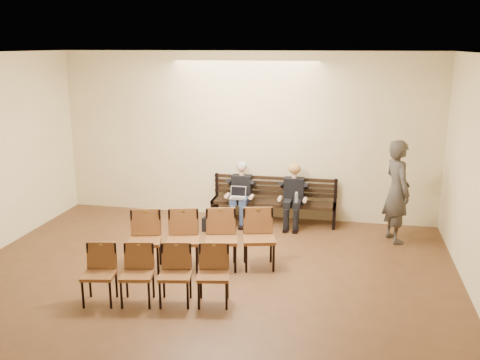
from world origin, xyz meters
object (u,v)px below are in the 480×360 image
object	(u,v)px
seated_man	(241,194)
passerby	(398,184)
bag	(213,224)
chair_row_back	(156,275)
chair_row_front	(202,240)
bench	(273,212)
water_bottle	(296,203)
seated_woman	(293,198)
laptop	(237,199)

from	to	relation	value
seated_man	passerby	bearing A→B (deg)	-8.89
bag	chair_row_back	xyz separation A→B (m)	(-0.03, -3.14, 0.29)
seated_man	chair_row_front	distance (m)	2.48
bench	water_bottle	distance (m)	0.72
bench	water_bottle	bearing A→B (deg)	-36.57
seated_man	seated_woman	distance (m)	1.09
bench	chair_row_back	bearing A→B (deg)	-105.97
seated_woman	water_bottle	size ratio (longest dim) A/B	5.42
seated_man	passerby	distance (m)	3.15
seated_man	laptop	size ratio (longest dim) A/B	3.79
seated_man	bag	world-z (taller)	seated_man
laptop	chair_row_front	world-z (taller)	chair_row_front
seated_woman	chair_row_back	bearing A→B (deg)	-112.14
water_bottle	passerby	size ratio (longest dim) A/B	0.10
seated_man	chair_row_back	size ratio (longest dim) A/B	0.59
water_bottle	chair_row_back	world-z (taller)	chair_row_back
bench	seated_woman	xyz separation A→B (m)	(0.42, -0.12, 0.36)
seated_man	bag	distance (m)	0.92
seated_woman	chair_row_back	distance (m)	4.11
bench	laptop	bearing A→B (deg)	-152.77
bench	bag	bearing A→B (deg)	-144.65
bench	bag	size ratio (longest dim) A/B	6.82
seated_woman	chair_row_front	distance (m)	2.77
laptop	chair_row_back	size ratio (longest dim) A/B	0.15
seated_woman	laptop	bearing A→B (deg)	-167.96
seated_man	laptop	xyz separation A→B (m)	(-0.03, -0.24, -0.04)
bag	chair_row_front	xyz separation A→B (m)	(0.29, -1.82, 0.35)
water_bottle	bag	world-z (taller)	water_bottle
bench	laptop	size ratio (longest dim) A/B	8.08
bag	chair_row_front	size ratio (longest dim) A/B	0.16
seated_woman	bag	size ratio (longest dim) A/B	3.09
laptop	seated_man	bearing A→B (deg)	89.49
laptop	bag	world-z (taller)	laptop
bag	chair_row_front	distance (m)	1.87
bag	water_bottle	bearing A→B (deg)	13.88
passerby	laptop	bearing A→B (deg)	63.03
chair_row_front	bag	bearing A→B (deg)	84.32
bench	seated_woman	distance (m)	0.57
laptop	passerby	world-z (taller)	passerby
chair_row_front	chair_row_back	size ratio (longest dim) A/B	1.15
water_bottle	chair_row_front	world-z (taller)	chair_row_front
water_bottle	chair_row_back	size ratio (longest dim) A/B	0.10
laptop	water_bottle	world-z (taller)	laptop
chair_row_front	water_bottle	bearing A→B (deg)	44.49
chair_row_front	chair_row_back	xyz separation A→B (m)	(-0.31, -1.33, -0.06)
seated_man	passerby	size ratio (longest dim) A/B	0.55
seated_man	bench	bearing A→B (deg)	10.19
water_bottle	bench	bearing A→B (deg)	143.43
chair_row_front	laptop	bearing A→B (deg)	72.48
bag	passerby	size ratio (longest dim) A/B	0.17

